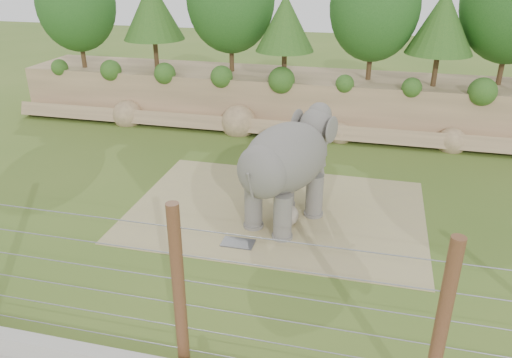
# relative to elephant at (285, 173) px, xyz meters

# --- Properties ---
(ground) EXTENTS (90.00, 90.00, 0.00)m
(ground) POSITION_rel_elephant_xyz_m (-0.88, -2.34, -1.76)
(ground) COLOR #456622
(ground) RESTS_ON ground
(back_embankment) EXTENTS (30.00, 5.52, 8.77)m
(back_embankment) POSITION_rel_elephant_xyz_m (-0.29, 10.34, 2.20)
(back_embankment) COLOR #856C4E
(back_embankment) RESTS_ON ground
(dirt_patch) EXTENTS (10.00, 7.00, 0.02)m
(dirt_patch) POSITION_rel_elephant_xyz_m (-0.38, 0.66, -1.75)
(dirt_patch) COLOR tan
(dirt_patch) RESTS_ON ground
(drain_grate) EXTENTS (1.00, 0.60, 0.03)m
(drain_grate) POSITION_rel_elephant_xyz_m (-1.11, -1.76, -1.73)
(drain_grate) COLOR #262628
(drain_grate) RESTS_ON dirt_patch
(elephant) EXTENTS (3.46, 4.74, 3.53)m
(elephant) POSITION_rel_elephant_xyz_m (0.00, 0.00, 0.00)
(elephant) COLOR slate
(elephant) RESTS_ON ground
(stone_ball) EXTENTS (0.72, 0.72, 0.72)m
(stone_ball) POSITION_rel_elephant_xyz_m (0.16, -0.26, -1.38)
(stone_ball) COLOR gray
(stone_ball) RESTS_ON dirt_patch
(barrier_fence) EXTENTS (20.26, 0.26, 4.00)m
(barrier_fence) POSITION_rel_elephant_xyz_m (-0.88, -6.84, 0.24)
(barrier_fence) COLOR #512E19
(barrier_fence) RESTS_ON ground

